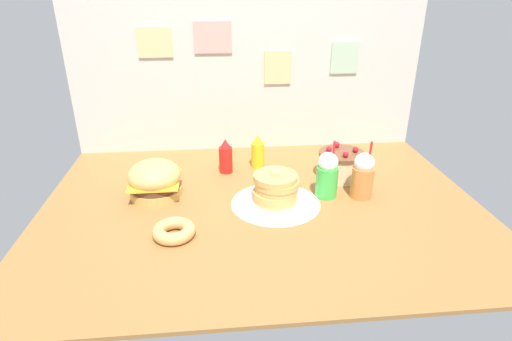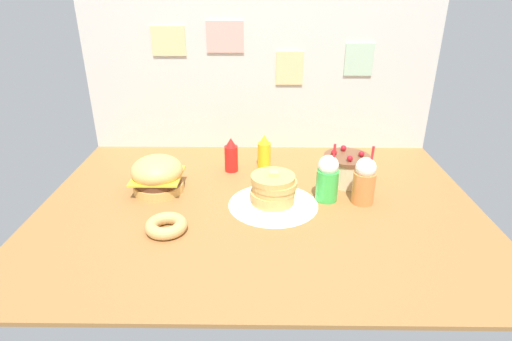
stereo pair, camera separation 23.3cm
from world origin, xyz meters
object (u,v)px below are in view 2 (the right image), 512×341
pancake_stack (273,191)px  orange_float_cup (364,181)px  ketchup_bottle (231,156)px  cream_soda_cup (327,178)px  burger (157,175)px  layer_cake (346,168)px  mustard_bottle (264,152)px  donut_pink_glaze (166,225)px

pancake_stack → orange_float_cup: (0.50, 0.03, 0.05)m
ketchup_bottle → cream_soda_cup: (0.56, -0.38, 0.03)m
burger → orange_float_cup: size_ratio=0.88×
pancake_stack → cream_soda_cup: 0.31m
pancake_stack → layer_cake: (0.45, 0.30, 0.01)m
mustard_bottle → pancake_stack: bearing=-84.7°
layer_cake → donut_pink_glaze: 1.14m
ketchup_bottle → mustard_bottle: 0.22m
pancake_stack → ketchup_bottle: ketchup_bottle is taller
burger → donut_pink_glaze: burger is taller
burger → ketchup_bottle: bearing=35.0°
ketchup_bottle → orange_float_cup: size_ratio=0.67×
ketchup_bottle → donut_pink_glaze: ketchup_bottle is taller
burger → orange_float_cup: (1.16, -0.12, 0.03)m
orange_float_cup → mustard_bottle: bearing=139.1°
burger → mustard_bottle: size_ratio=1.33×
cream_soda_cup → donut_pink_glaze: cream_soda_cup is taller
layer_cake → cream_soda_cup: 0.28m
pancake_stack → orange_float_cup: orange_float_cup is taller
layer_cake → mustard_bottle: (-0.50, 0.21, 0.02)m
burger → ketchup_bottle: ketchup_bottle is taller
pancake_stack → ketchup_bottle: 0.51m
ketchup_bottle → orange_float_cup: 0.86m
cream_soda_cup → donut_pink_glaze: 0.90m
cream_soda_cup → donut_pink_glaze: size_ratio=1.61×
burger → donut_pink_glaze: 0.46m
pancake_stack → mustard_bottle: size_ratio=1.70×
burger → cream_soda_cup: 0.97m
layer_cake → mustard_bottle: bearing=157.4°
orange_float_cup → donut_pink_glaze: (-1.03, -0.31, -0.10)m
ketchup_bottle → donut_pink_glaze: bearing=-110.9°
pancake_stack → donut_pink_glaze: 0.60m
cream_soda_cup → donut_pink_glaze: bearing=-157.9°
donut_pink_glaze → ketchup_bottle: bearing=69.1°
burger → layer_cake: bearing=7.2°
layer_cake → orange_float_cup: size_ratio=0.83×
ketchup_bottle → layer_cake: bearing=-11.6°
ketchup_bottle → mustard_bottle: (0.21, 0.06, 0.00)m
layer_cake → mustard_bottle: 0.54m
orange_float_cup → burger: bearing=174.0°
pancake_stack → ketchup_bottle: (-0.26, 0.44, 0.02)m
layer_cake → cream_soda_cup: size_ratio=0.83×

